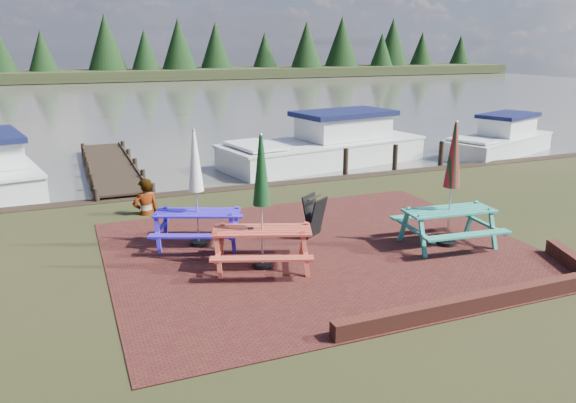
# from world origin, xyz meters

# --- Properties ---
(ground) EXTENTS (120.00, 120.00, 0.00)m
(ground) POSITION_xyz_m (0.00, 0.00, 0.00)
(ground) COLOR black
(ground) RESTS_ON ground
(paving) EXTENTS (9.00, 7.50, 0.02)m
(paving) POSITION_xyz_m (0.00, 1.00, 0.01)
(paving) COLOR #3A1412
(paving) RESTS_ON ground
(brick_wall) EXTENTS (6.21, 1.79, 0.30)m
(brick_wall) POSITION_xyz_m (2.15, -2.42, 0.15)
(brick_wall) COLOR #4C1E16
(brick_wall) RESTS_ON ground
(water) EXTENTS (120.00, 60.00, 0.02)m
(water) POSITION_xyz_m (0.00, 37.00, 0.00)
(water) COLOR #47433C
(water) RESTS_ON ground
(far_treeline) EXTENTS (120.00, 10.00, 8.10)m
(far_treeline) POSITION_xyz_m (0.00, 66.00, 3.28)
(far_treeline) COLOR black
(far_treeline) RESTS_ON ground
(picnic_table_teal) EXTENTS (2.16, 1.96, 2.79)m
(picnic_table_teal) POSITION_xyz_m (2.77, 0.24, 0.98)
(picnic_table_teal) COLOR teal
(picnic_table_teal) RESTS_ON ground
(picnic_table_red) EXTENTS (2.44, 2.31, 2.72)m
(picnic_table_red) POSITION_xyz_m (-1.51, 0.57, 0.95)
(picnic_table_red) COLOR #B7412F
(picnic_table_red) RESTS_ON ground
(picnic_table_blue) EXTENTS (2.37, 2.25, 2.61)m
(picnic_table_blue) POSITION_xyz_m (-2.41, 2.34, 0.91)
(picnic_table_blue) COLOR #311BCF
(picnic_table_blue) RESTS_ON ground
(chalkboard) EXTENTS (0.61, 0.85, 0.95)m
(chalkboard) POSITION_xyz_m (0.29, 1.98, 0.49)
(chalkboard) COLOR black
(chalkboard) RESTS_ON ground
(jetty) EXTENTS (1.76, 9.08, 1.00)m
(jetty) POSITION_xyz_m (-3.50, 11.28, 0.11)
(jetty) COLOR black
(jetty) RESTS_ON ground
(boat_near) EXTENTS (8.58, 4.29, 2.22)m
(boat_near) POSITION_xyz_m (4.55, 10.09, 0.46)
(boat_near) COLOR silver
(boat_near) RESTS_ON ground
(boat_far) EXTENTS (6.28, 4.09, 1.85)m
(boat_far) POSITION_xyz_m (12.23, 9.12, 0.36)
(boat_far) COLOR silver
(boat_far) RESTS_ON ground
(person) EXTENTS (0.78, 0.58, 1.93)m
(person) POSITION_xyz_m (-3.16, 5.22, 0.97)
(person) COLOR gray
(person) RESTS_ON ground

